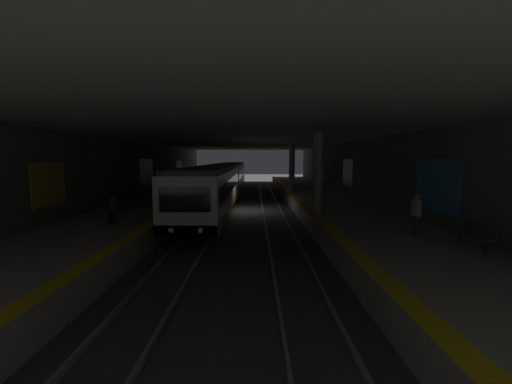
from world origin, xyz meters
TOP-DOWN VIEW (x-y plane):
  - ground_plane at (0.00, 0.00)m, footprint 120.00×120.00m
  - track_left at (0.00, -2.20)m, footprint 60.00×1.53m
  - track_right at (0.00, 2.20)m, footprint 60.00×1.53m
  - platform_left at (0.00, -6.55)m, footprint 60.00×5.30m
  - platform_right at (0.00, 6.55)m, footprint 60.00×5.30m
  - wall_left at (0.02, -9.45)m, footprint 60.00×0.56m
  - wall_right at (0.03, 9.45)m, footprint 60.00×0.56m
  - ceiling_slab at (0.00, 0.00)m, footprint 60.00×19.40m
  - pillar_near at (-7.51, -4.35)m, footprint 0.56×0.56m
  - pillar_far at (4.99, -4.35)m, footprint 0.56×0.56m
  - metro_train at (6.36, 2.20)m, footprint 36.00×2.83m
  - bench_left_near at (-14.35, -8.53)m, footprint 1.70×0.47m
  - bench_left_mid at (10.24, -8.53)m, footprint 1.70×0.47m
  - bench_right_near at (1.37, 8.53)m, footprint 1.70×0.47m
  - bench_right_mid at (6.75, 8.53)m, footprint 1.70×0.47m
  - person_waiting_near at (-12.64, -7.32)m, footprint 0.60×0.23m
  - person_walking_mid at (14.56, 5.12)m, footprint 0.60×0.22m
  - suitcase_rolling at (-10.21, 6.02)m, footprint 0.33×0.25m
  - trash_bin at (-6.07, 7.80)m, footprint 0.44×0.44m

SIDE VIEW (x-z plane):
  - ground_plane at x=0.00m, z-range 0.00..0.00m
  - track_left at x=0.00m, z-range 0.00..0.16m
  - track_right at x=0.00m, z-range 0.00..0.16m
  - platform_left at x=0.00m, z-range 0.00..1.05m
  - platform_right at x=0.00m, z-range 0.00..1.05m
  - suitcase_rolling at x=-10.21m, z-range 0.90..1.78m
  - trash_bin at x=-6.07m, z-range 1.05..1.90m
  - bench_left_near at x=-14.35m, z-range 1.14..2.00m
  - bench_left_mid at x=10.24m, z-range 1.14..2.00m
  - bench_right_near at x=1.37m, z-range 1.14..2.00m
  - bench_right_mid at x=6.75m, z-range 1.14..2.00m
  - person_walking_mid at x=14.56m, z-range 1.11..2.71m
  - person_waiting_near at x=-12.64m, z-range 1.13..2.82m
  - metro_train at x=6.36m, z-range 0.28..3.77m
  - wall_right at x=0.03m, z-range 0.00..5.60m
  - wall_left at x=0.02m, z-range 0.00..5.60m
  - pillar_near at x=-7.51m, z-range 1.05..5.60m
  - pillar_far at x=4.99m, z-range 1.05..5.60m
  - ceiling_slab at x=0.00m, z-range 5.60..6.00m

